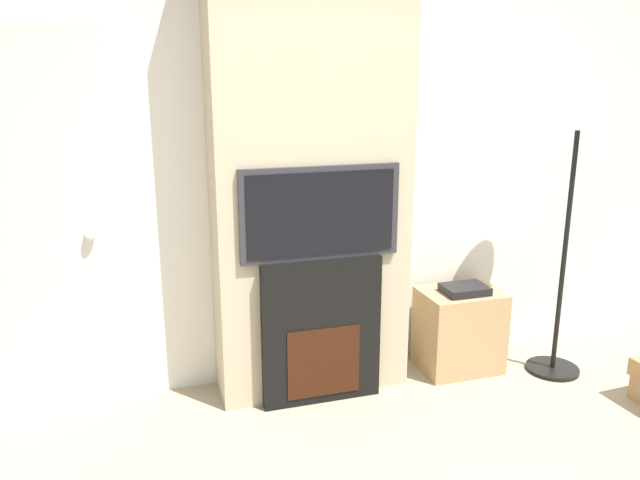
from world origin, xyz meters
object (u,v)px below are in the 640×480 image
at_px(television, 320,213).
at_px(media_stand, 459,329).
at_px(fireplace, 320,330).
at_px(floor_lamp, 572,183).

distance_m(television, media_stand, 1.27).
relative_size(fireplace, floor_lamp, 0.52).
bearing_deg(fireplace, floor_lamp, -4.40).
distance_m(floor_lamp, media_stand, 1.12).
relative_size(television, media_stand, 1.56).
height_order(fireplace, media_stand, fireplace).
bearing_deg(media_stand, fireplace, -174.09).
distance_m(television, floor_lamp, 1.52).
xyz_separation_m(fireplace, television, (0.00, -0.00, 0.68)).
bearing_deg(fireplace, television, -90.00).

